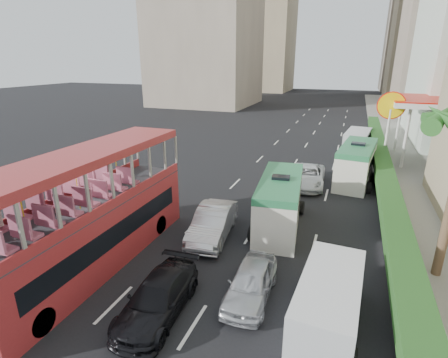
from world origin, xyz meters
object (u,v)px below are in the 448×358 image
at_px(minibus_near, 280,203).
at_px(shell_station, 428,131).
at_px(double_decker_bus, 90,211).
at_px(panel_van_near, 328,303).
at_px(car_black, 159,313).
at_px(car_silver_lane_a, 213,236).
at_px(panel_van_far, 357,141).
at_px(minibus_far, 356,164).
at_px(van_asset, 307,185).
at_px(car_silver_lane_b, 251,297).

xyz_separation_m(minibus_near, shell_station, (9.26, 16.59, 1.40)).
relative_size(double_decker_bus, panel_van_near, 2.36).
bearing_deg(car_black, car_silver_lane_a, 89.25).
distance_m(car_silver_lane_a, panel_van_far, 21.87).
relative_size(car_black, panel_van_far, 0.87).
relative_size(car_silver_lane_a, car_black, 1.06).
relative_size(minibus_far, panel_van_near, 1.35).
bearing_deg(panel_van_far, minibus_near, -94.67).
height_order(double_decker_bus, shell_station, shell_station).
xyz_separation_m(van_asset, panel_van_near, (2.51, -13.91, 0.93)).
xyz_separation_m(car_silver_lane_a, minibus_far, (6.59, 11.34, 1.39)).
bearing_deg(car_silver_lane_a, car_silver_lane_b, -58.25).
xyz_separation_m(car_silver_lane_a, van_asset, (3.44, 9.38, 0.00)).
distance_m(car_black, van_asset, 15.62).
distance_m(car_black, minibus_far, 18.41).
bearing_deg(double_decker_bus, minibus_far, 55.85).
relative_size(double_decker_bus, minibus_far, 1.76).
bearing_deg(minibus_far, panel_van_far, 96.68).
bearing_deg(car_black, minibus_far, 66.24).
bearing_deg(car_silver_lane_a, minibus_far, 53.10).
bearing_deg(panel_van_near, car_silver_lane_a, 146.24).
relative_size(minibus_near, shell_station, 0.76).
height_order(car_silver_lane_a, panel_van_far, panel_van_far).
bearing_deg(panel_van_far, car_silver_lane_b, -91.24).
height_order(car_black, panel_van_far, panel_van_far).
xyz_separation_m(double_decker_bus, car_silver_lane_a, (3.87, 4.09, -2.53)).
bearing_deg(panel_van_near, minibus_near, 117.70).
xyz_separation_m(panel_van_far, shell_station, (5.49, -1.90, 1.73)).
height_order(car_silver_lane_a, minibus_far, minibus_far).
relative_size(car_silver_lane_a, panel_van_far, 0.92).
relative_size(van_asset, panel_van_far, 0.98).
height_order(car_silver_lane_b, van_asset, van_asset).
bearing_deg(minibus_near, shell_station, 54.66).
distance_m(car_black, shell_station, 27.64).
bearing_deg(double_decker_bus, car_black, -23.64).
distance_m(van_asset, panel_van_far, 11.91).
relative_size(double_decker_bus, car_silver_lane_a, 2.34).
bearing_deg(van_asset, car_silver_lane_a, -113.46).
height_order(panel_van_near, panel_van_far, panel_van_far).
distance_m(van_asset, minibus_near, 7.21).
height_order(minibus_near, minibus_far, minibus_far).
height_order(van_asset, panel_van_far, panel_van_far).
height_order(double_decker_bus, van_asset, double_decker_bus).
distance_m(car_silver_lane_b, panel_van_near, 3.03).
relative_size(van_asset, panel_van_near, 1.07).
bearing_deg(minibus_near, van_asset, 79.23).
bearing_deg(van_asset, double_decker_bus, -121.82).
relative_size(double_decker_bus, car_silver_lane_b, 2.88).
distance_m(car_silver_lane_a, car_black, 5.93).
height_order(car_black, van_asset, van_asset).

